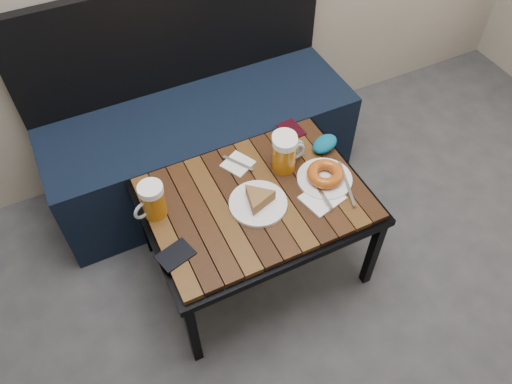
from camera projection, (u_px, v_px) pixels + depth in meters
name	position (u px, v px, depth m)	size (l,w,h in m)	color
bench	(199.00, 137.00, 2.35)	(1.40, 0.50, 0.95)	black
cafe_table	(256.00, 204.00, 1.90)	(0.84, 0.62, 0.47)	black
beer_mug_left	(152.00, 200.00, 1.76)	(0.14, 0.11, 0.14)	#AA600D
beer_mug_centre	(285.00, 153.00, 1.90)	(0.14, 0.10, 0.15)	#AA600D
beer_mug_right	(284.00, 150.00, 1.91)	(0.14, 0.10, 0.15)	#AA600D
plate_pie	(258.00, 201.00, 1.82)	(0.22, 0.22, 0.06)	white
plate_bagel	(325.00, 176.00, 1.90)	(0.21, 0.27, 0.06)	white
napkin_left	(238.00, 164.00, 1.97)	(0.14, 0.14, 0.01)	white
napkin_right	(322.00, 198.00, 1.86)	(0.17, 0.15, 0.01)	white
passport_navy	(175.00, 255.00, 1.70)	(0.09, 0.12, 0.01)	black
passport_burgundy	(291.00, 129.00, 2.09)	(0.08, 0.11, 0.01)	black
knit_pouch	(325.00, 144.00, 2.01)	(0.12, 0.08, 0.05)	#054F7F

